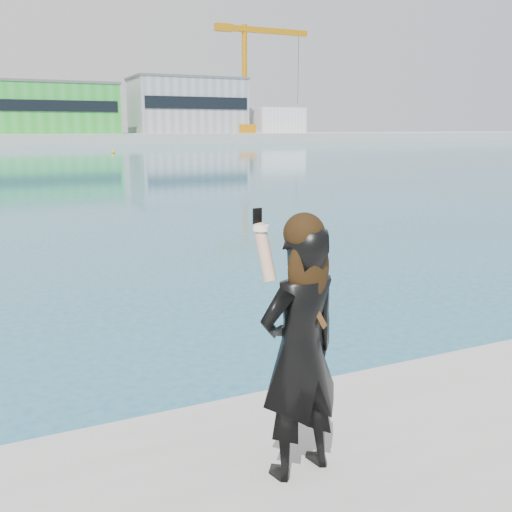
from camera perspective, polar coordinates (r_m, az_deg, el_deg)
The scene contains 8 objects.
far_quay at distance 133.35m, azimuth -23.97°, elevation 10.68°, with size 320.00×40.00×2.00m, color #9E9E99.
warehouse_green at distance 131.77m, azimuth -20.64°, elevation 13.67°, with size 30.60×16.36×10.50m.
warehouse_grey_right at distance 138.10m, azimuth -6.90°, elevation 14.70°, with size 25.50×15.35×12.50m.
ancillary_shed at distance 144.53m, azimuth 1.95°, elevation 13.40°, with size 12.00×10.00×6.00m, color silver.
dock_crane at distance 137.66m, azimuth -0.67°, elevation 17.63°, with size 23.00×4.00×24.00m.
flagpole_right at distance 126.77m, azimuth -13.82°, elevation 13.85°, with size 1.28×0.16×8.00m.
buoy_near at distance 76.24m, azimuth -14.10°, elevation 9.94°, with size 0.50×0.50×0.50m, color #E4B10C.
woman at distance 3.82m, azimuth 4.45°, elevation -8.85°, with size 0.70×0.53×1.83m.
Camera 1 is at (-2.54, -3.30, 3.12)m, focal length 40.00 mm.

